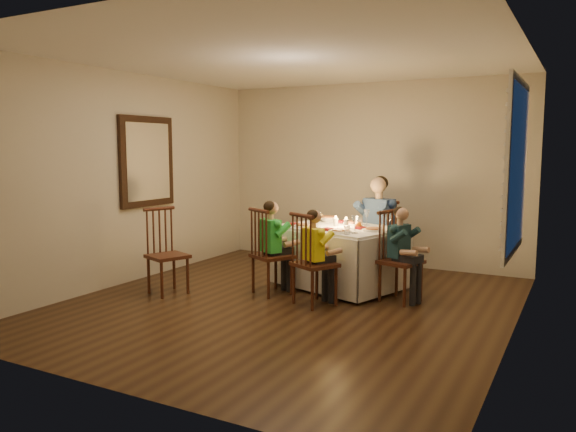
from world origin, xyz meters
The scene contains 26 objects.
ground centered at (0.00, 0.00, 0.00)m, with size 5.00×5.00×0.00m, color black.
wall_left centered at (-2.25, 0.00, 1.30)m, with size 0.02×5.00×2.60m, color beige.
wall_right centered at (2.25, 0.00, 1.30)m, with size 0.02×5.00×2.60m, color beige.
wall_back centered at (0.00, 2.50, 1.30)m, with size 4.50×0.02×2.60m, color beige.
ceiling centered at (0.00, 0.00, 2.60)m, with size 5.00×5.00×0.00m, color white.
dining_table centered at (0.17, 0.96, 0.52)m, with size 1.65×1.40×0.70m.
chair_adult centered at (0.42, 1.65, 0.00)m, with size 0.41×0.39×1.00m, color #39190F, non-canonical shape.
chair_near_left centered at (-0.37, 0.29, 0.00)m, with size 0.41×0.39×1.00m, color #39190F, non-canonical shape.
chair_near_right centered at (0.26, 0.10, 0.00)m, with size 0.41×0.39×1.00m, color #39190F, non-canonical shape.
chair_end centered at (1.03, 0.67, 0.00)m, with size 0.41×0.39×1.00m, color #39190F, non-canonical shape.
chair_extra centered at (-1.43, -0.27, 0.00)m, with size 0.41×0.39×0.99m, color #39190F, non-canonical shape.
adult centered at (0.42, 1.65, 0.00)m, with size 0.49×0.45×1.32m, color #334B7F, non-canonical shape.
child_green centered at (-0.37, 0.29, 0.00)m, with size 0.36×0.33×1.08m, color green, non-canonical shape.
child_yellow centered at (0.26, 0.10, 0.00)m, with size 0.33×0.30×1.03m, color #FEF11B, non-canonical shape.
child_teal centered at (1.03, 0.67, 0.00)m, with size 0.34×0.31×1.04m, color #193740, non-canonical shape.
setting_adult centered at (0.24, 1.25, 0.74)m, with size 0.26×0.26×0.02m, color white.
setting_green centered at (-0.19, 0.76, 0.74)m, with size 0.26×0.26×0.02m, color white.
setting_yellow centered at (0.35, 0.57, 0.74)m, with size 0.26×0.26×0.02m, color white.
setting_teal centered at (0.65, 0.84, 0.74)m, with size 0.26×0.26×0.02m, color white.
candle_left centered at (0.12, 0.98, 0.78)m, with size 0.06×0.06×0.10m, color silver.
candle_right centered at (0.28, 0.93, 0.78)m, with size 0.06×0.06×0.10m, color silver.
squash centered at (-0.29, 1.41, 0.78)m, with size 0.09×0.09×0.09m, color yellow.
orange_fruit centered at (0.43, 0.93, 0.77)m, with size 0.08×0.08×0.08m, color orange.
serving_bowl centered at (-0.15, 1.34, 0.76)m, with size 0.23×0.23×0.06m, color white.
wall_mirror centered at (-2.22, 0.30, 1.50)m, with size 0.06×0.95×1.15m.
window_blinds centered at (2.21, 0.10, 1.50)m, with size 0.07×1.34×1.54m.
Camera 1 is at (2.77, -5.21, 1.67)m, focal length 35.00 mm.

